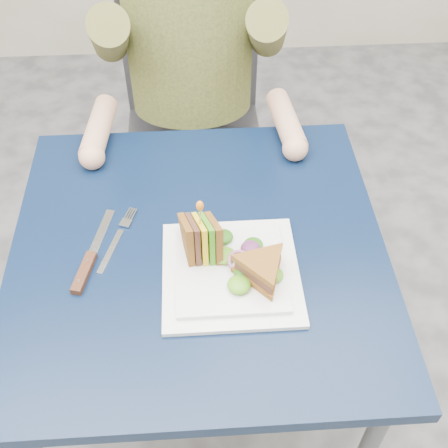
{
  "coord_description": "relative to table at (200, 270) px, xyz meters",
  "views": [
    {
      "loc": [
        0.01,
        -0.73,
        1.59
      ],
      "look_at": [
        0.05,
        -0.03,
        0.82
      ],
      "focal_mm": 45.0,
      "sensor_mm": 36.0,
      "label": 1
    }
  ],
  "objects": [
    {
      "name": "plate",
      "position": [
        0.06,
        -0.08,
        0.09
      ],
      "size": [
        0.26,
        0.26,
        0.02
      ],
      "color": "white",
      "rests_on": "table"
    },
    {
      "name": "ground",
      "position": [
        0.0,
        0.0,
        -0.65
      ],
      "size": [
        4.0,
        4.0,
        0.0
      ],
      "primitive_type": "plane",
      "color": "#4E4E51",
      "rests_on": "ground"
    },
    {
      "name": "onion_ring",
      "position": [
        0.08,
        -0.07,
        0.11
      ],
      "size": [
        0.04,
        0.04,
        0.02
      ],
      "primitive_type": "torus",
      "rotation": [
        0.44,
        0.0,
        0.0
      ],
      "color": "#9E4C7A",
      "rests_on": "plate"
    },
    {
      "name": "toothpick",
      "position": [
        0.01,
        -0.03,
        0.2
      ],
      "size": [
        0.01,
        0.01,
        0.06
      ],
      "primitive_type": "cylinder",
      "rotation": [
        0.14,
        0.07,
        0.0
      ],
      "color": "tan",
      "rests_on": "sandwich_upright"
    },
    {
      "name": "table",
      "position": [
        0.0,
        0.0,
        0.0
      ],
      "size": [
        0.75,
        0.75,
        0.73
      ],
      "color": "black",
      "rests_on": "ground"
    },
    {
      "name": "toothpick_frill",
      "position": [
        0.01,
        -0.03,
        0.23
      ],
      "size": [
        0.01,
        0.01,
        0.02
      ],
      "primitive_type": "ellipsoid",
      "color": "orange",
      "rests_on": "sandwich_upright"
    },
    {
      "name": "sandwich_upright",
      "position": [
        0.01,
        -0.03,
        0.13
      ],
      "size": [
        0.09,
        0.15,
        0.15
      ],
      "color": "brown",
      "rests_on": "plate"
    },
    {
      "name": "knife",
      "position": [
        -0.22,
        -0.04,
        0.09
      ],
      "size": [
        0.07,
        0.22,
        0.02
      ],
      "color": "silver",
      "rests_on": "table"
    },
    {
      "name": "diner",
      "position": [
        -0.0,
        0.63,
        0.26
      ],
      "size": [
        0.54,
        0.59,
        0.74
      ],
      "color": "brown",
      "rests_on": "chair"
    },
    {
      "name": "fork",
      "position": [
        -0.16,
        0.02,
        0.08
      ],
      "size": [
        0.07,
        0.17,
        0.01
      ],
      "color": "silver",
      "rests_on": "table"
    },
    {
      "name": "chair",
      "position": [
        0.0,
        0.75,
        -0.11
      ],
      "size": [
        0.42,
        0.4,
        0.93
      ],
      "color": "#47474C",
      "rests_on": "ground"
    },
    {
      "name": "sandwich_flat",
      "position": [
        0.12,
        -0.1,
        0.12
      ],
      "size": [
        0.17,
        0.17,
        0.05
      ],
      "color": "brown",
      "rests_on": "plate"
    },
    {
      "name": "lettuce_spill",
      "position": [
        0.07,
        -0.07,
        0.11
      ],
      "size": [
        0.15,
        0.13,
        0.02
      ],
      "primitive_type": null,
      "color": "#337A14",
      "rests_on": "plate"
    }
  ]
}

